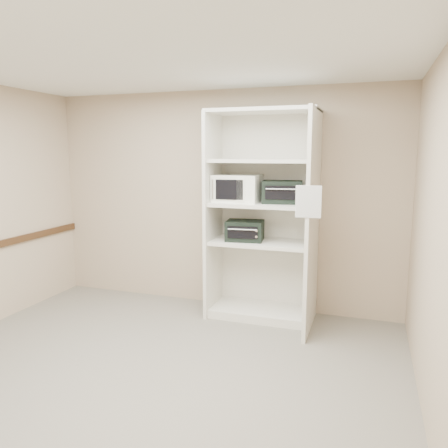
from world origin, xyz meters
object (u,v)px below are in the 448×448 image
(shelving_unit, at_px, (266,223))
(toaster_oven_lower, at_px, (245,231))
(toaster_oven_upper, at_px, (282,192))
(microwave, at_px, (237,188))

(shelving_unit, bearing_deg, toaster_oven_lower, -173.65)
(toaster_oven_upper, bearing_deg, toaster_oven_lower, -177.29)
(toaster_oven_upper, bearing_deg, shelving_unit, -171.39)
(microwave, distance_m, toaster_oven_lower, 0.50)
(shelving_unit, height_order, toaster_oven_upper, shelving_unit)
(microwave, bearing_deg, shelving_unit, -1.82)
(shelving_unit, xyz_separation_m, toaster_oven_upper, (0.17, 0.05, 0.37))
(shelving_unit, distance_m, microwave, 0.53)
(microwave, distance_m, toaster_oven_upper, 0.53)
(shelving_unit, relative_size, toaster_oven_lower, 5.72)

